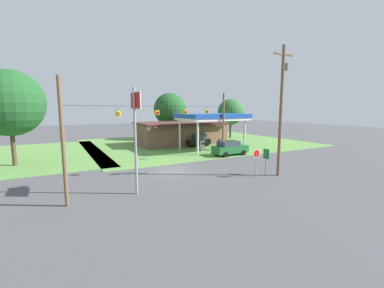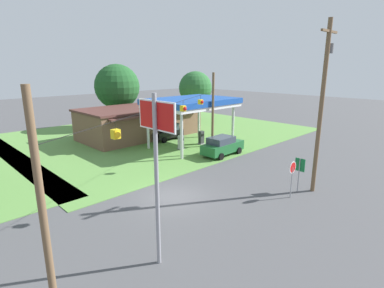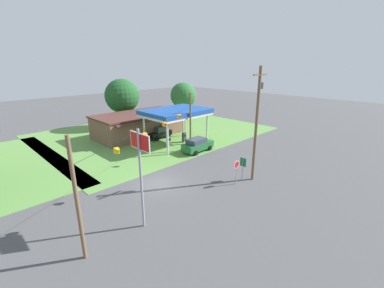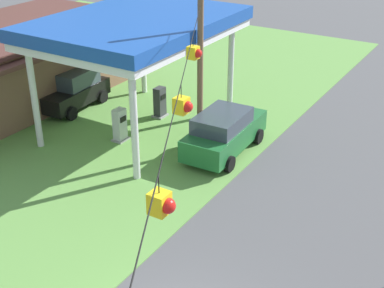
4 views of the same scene
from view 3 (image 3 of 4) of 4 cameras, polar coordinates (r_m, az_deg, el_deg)
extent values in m
plane|color=#4C4C4F|center=(26.33, -7.59, -8.75)|extent=(160.00, 160.00, 0.00)
cube|color=#5B8E42|center=(45.63, -8.34, 2.70)|extent=(36.00, 28.00, 0.04)
cube|color=silver|center=(37.20, -3.57, 6.58)|extent=(8.84, 6.44, 0.35)
cube|color=#19479E|center=(37.11, -3.59, 7.26)|extent=(9.04, 6.64, 0.55)
cylinder|color=silver|center=(33.41, -5.45, 1.11)|extent=(0.28, 0.28, 4.35)
cylinder|color=silver|center=(38.51, 3.36, 3.38)|extent=(0.28, 0.28, 4.35)
cylinder|color=silver|center=(37.48, -10.56, 2.71)|extent=(0.28, 0.28, 4.35)
cylinder|color=silver|center=(42.09, -1.96, 4.63)|extent=(0.28, 0.28, 4.35)
cube|color=brown|center=(43.60, -11.55, 4.16)|extent=(14.16, 7.16, 3.49)
cube|color=#512D28|center=(43.21, -11.70, 6.57)|extent=(14.46, 7.46, 0.24)
cube|color=#512D28|center=(40.11, -8.55, 5.36)|extent=(12.75, 0.70, 0.20)
cube|color=gray|center=(37.35, -5.23, -0.49)|extent=(0.71, 0.56, 0.12)
cube|color=silver|center=(37.12, -5.26, 0.63)|extent=(0.55, 0.40, 1.41)
cube|color=black|center=(36.88, -5.06, 0.98)|extent=(0.39, 0.03, 0.24)
cube|color=gray|center=(39.29, -1.76, 0.49)|extent=(0.71, 0.56, 0.12)
cube|color=#333338|center=(39.07, -1.77, 1.56)|extent=(0.55, 0.40, 1.41)
cube|color=black|center=(38.84, -1.55, 1.90)|extent=(0.39, 0.03, 0.24)
cube|color=#1E602D|center=(34.98, 1.30, -0.41)|extent=(4.73, 2.02, 0.92)
cube|color=#333D47|center=(34.55, 1.00, 0.71)|extent=(2.63, 1.79, 0.63)
cylinder|color=black|center=(36.75, 1.71, -0.27)|extent=(0.69, 0.24, 0.68)
cylinder|color=black|center=(35.59, 3.99, -0.91)|extent=(0.69, 0.24, 0.68)
cylinder|color=black|center=(34.74, -1.46, -1.34)|extent=(0.69, 0.24, 0.68)
cylinder|color=black|center=(33.51, 0.85, -2.06)|extent=(0.69, 0.24, 0.68)
cube|color=black|center=(41.52, -7.34, 2.28)|extent=(4.15, 2.14, 0.81)
cube|color=#333D47|center=(41.47, -7.14, 3.43)|extent=(2.33, 1.86, 0.81)
cylinder|color=black|center=(40.16, -7.75, 1.13)|extent=(0.69, 0.27, 0.68)
cylinder|color=black|center=(41.55, -9.47, 1.62)|extent=(0.69, 0.27, 0.68)
cylinder|color=black|center=(41.77, -5.18, 1.87)|extent=(0.69, 0.27, 0.68)
cylinder|color=black|center=(43.11, -6.93, 2.31)|extent=(0.69, 0.27, 0.68)
cylinder|color=#99999E|center=(25.98, 9.79, -6.67)|extent=(0.08, 0.08, 2.10)
cylinder|color=white|center=(25.57, 9.91, -4.52)|extent=(0.80, 0.03, 0.80)
cylinder|color=red|center=(25.57, 9.91, -4.52)|extent=(0.70, 0.03, 0.70)
cylinder|color=gray|center=(18.56, -11.24, -7.92)|extent=(0.18, 0.18, 7.46)
cube|color=white|center=(17.59, -11.52, 0.55)|extent=(0.06, 2.24, 1.19)
cube|color=red|center=(17.59, -11.52, 0.55)|extent=(0.07, 2.12, 1.07)
cylinder|color=gray|center=(26.94, 11.14, -5.50)|extent=(0.07, 0.07, 2.40)
cube|color=#146B33|center=(26.70, 11.29, -3.98)|extent=(0.04, 0.70, 0.90)
cylinder|color=brown|center=(25.94, 14.08, 3.85)|extent=(0.28, 0.28, 11.37)
cube|color=brown|center=(25.27, 14.92, 14.66)|extent=(2.20, 0.14, 0.14)
cylinder|color=#59595B|center=(25.63, 15.15, 12.43)|extent=(0.44, 0.44, 0.60)
cylinder|color=brown|center=(16.60, -24.20, -11.49)|extent=(0.24, 0.24, 7.96)
cylinder|color=brown|center=(34.47, -0.35, 4.80)|extent=(0.24, 0.24, 7.96)
cylinder|color=black|center=(24.24, -8.18, 4.53)|extent=(19.00, 10.02, 0.02)
cylinder|color=black|center=(18.90, -16.53, -0.33)|extent=(0.02, 0.02, 0.35)
cube|color=yellow|center=(19.01, -16.43, -1.41)|extent=(0.32, 0.32, 0.40)
sphere|color=yellow|center=(18.87, -16.18, -1.53)|extent=(0.28, 0.28, 0.28)
cylinder|color=black|center=(22.42, -10.51, 2.88)|extent=(0.02, 0.02, 0.35)
cube|color=yellow|center=(22.52, -10.46, 1.96)|extent=(0.32, 0.32, 0.40)
sphere|color=red|center=(22.38, -10.21, 1.88)|extent=(0.28, 0.28, 0.28)
cylinder|color=black|center=(26.18, -6.15, 5.19)|extent=(0.02, 0.02, 0.35)
cube|color=yellow|center=(26.26, -6.12, 4.39)|extent=(0.32, 0.32, 0.40)
sphere|color=red|center=(26.13, -5.89, 4.33)|extent=(0.28, 0.28, 0.28)
cylinder|color=black|center=(30.08, -2.88, 6.89)|extent=(0.02, 0.02, 0.35)
cube|color=yellow|center=(30.15, -2.87, 6.19)|extent=(0.32, 0.32, 0.40)
sphere|color=red|center=(30.02, -2.65, 6.14)|extent=(0.28, 0.28, 0.28)
cylinder|color=#4C3828|center=(49.91, -14.89, 5.51)|extent=(0.44, 0.44, 3.33)
sphere|color=#1E5123|center=(49.25, -15.27, 10.23)|extent=(6.20, 6.20, 6.20)
cylinder|color=#4C3828|center=(53.79, -1.93, 6.85)|extent=(0.44, 0.44, 3.17)
sphere|color=#28602D|center=(53.23, -1.97, 10.74)|extent=(5.22, 5.22, 5.22)
camera|label=1|loc=(7.52, 66.18, -42.93)|focal=24.00mm
camera|label=2|loc=(6.18, -20.18, -15.10)|focal=28.00mm
camera|label=4|loc=(14.85, -21.58, 12.42)|focal=50.00mm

